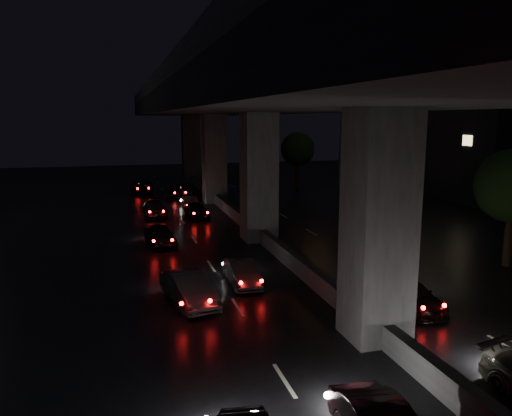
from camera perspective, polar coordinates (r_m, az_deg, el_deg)
name	(u,v)px	position (r m, az deg, el deg)	size (l,w,h in m)	color
ground	(284,260)	(27.36, 3.17, -6.01)	(120.00, 120.00, 0.00)	black
viaduct	(259,107)	(31.05, 0.34, 11.52)	(12.00, 80.00, 10.50)	#2E2E31
median_barrier	(259,233)	(31.87, 0.32, -2.86)	(0.45, 70.00, 0.85)	#2E2E31
building_right_far	(469,120)	(57.17, 23.19, 9.27)	(12.00, 22.00, 15.00)	black
tree_c	(365,161)	(41.82, 12.37, 5.26)	(3.80, 3.80, 6.12)	black
tree_d	(298,149)	(56.44, 4.78, 6.69)	(3.80, 3.80, 6.12)	black
streetlight_far	(335,140)	(47.10, 8.99, 7.68)	(2.52, 0.44, 9.00)	#2D2D33
car_3	(409,295)	(21.56, 17.12, -9.45)	(1.54, 3.79, 1.10)	black
car_4	(189,289)	(21.19, -7.68, -9.13)	(1.38, 3.95, 1.30)	#252528
car_5	(242,273)	(23.36, -1.60, -7.43)	(1.18, 3.39, 1.12)	black
car_6	(160,235)	(30.89, -10.88, -3.09)	(1.48, 3.68, 1.26)	black
car_7	(155,209)	(40.00, -11.48, -0.11)	(1.71, 4.21, 1.22)	black
car_8	(197,210)	(38.89, -6.76, -0.26)	(1.45, 3.60, 1.23)	black
car_9	(190,203)	(42.51, -7.56, 0.56)	(1.20, 3.45, 1.14)	#47413D
car_10	(178,191)	(49.40, -8.91, 1.93)	(2.06, 4.48, 1.24)	black
car_11	(142,187)	(52.75, -12.86, 2.36)	(2.17, 4.72, 1.31)	black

